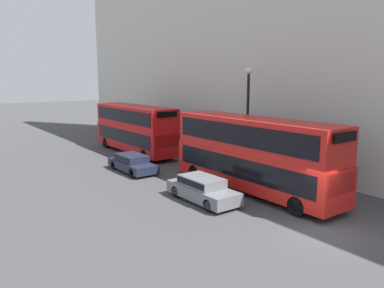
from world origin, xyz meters
TOP-DOWN VIEW (x-y plane):
  - ground_plane at (0.00, 0.00)m, footprint 200.00×200.00m
  - bus_leading at (1.60, 5.88)m, footprint 2.59×11.40m
  - bus_second_in_queue at (1.60, 20.33)m, footprint 2.59×10.70m
  - car_dark_sedan at (-1.80, 6.27)m, footprint 1.75×4.49m
  - car_hatchback at (-1.80, 14.39)m, footprint 1.77×4.51m
  - street_lamp at (3.66, 8.47)m, footprint 0.44×0.44m

SIDE VIEW (x-z plane):
  - ground_plane at x=0.00m, z-range 0.00..0.00m
  - car_hatchback at x=-1.80m, z-range 0.05..1.26m
  - car_dark_sedan at x=-1.80m, z-range 0.04..1.37m
  - bus_second_in_queue at x=1.60m, z-range 0.22..4.41m
  - bus_leading at x=1.60m, z-range 0.22..4.56m
  - street_lamp at x=3.66m, z-range 0.79..8.06m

